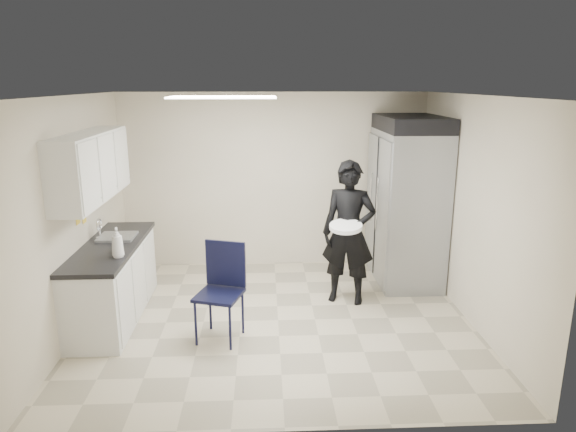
{
  "coord_description": "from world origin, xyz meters",
  "views": [
    {
      "loc": [
        -0.14,
        -5.57,
        2.74
      ],
      "look_at": [
        0.13,
        0.2,
        1.23
      ],
      "focal_mm": 32.0,
      "sensor_mm": 36.0,
      "label": 1
    }
  ],
  "objects_px": {
    "commercial_fridge": "(407,207)",
    "folding_chair": "(219,295)",
    "lower_counter": "(113,283)",
    "man_tuxedo": "(349,233)"
  },
  "relations": [
    {
      "from": "lower_counter",
      "to": "commercial_fridge",
      "type": "relative_size",
      "value": 0.9
    },
    {
      "from": "lower_counter",
      "to": "man_tuxedo",
      "type": "relative_size",
      "value": 1.05
    },
    {
      "from": "lower_counter",
      "to": "man_tuxedo",
      "type": "bearing_deg",
      "value": 6.67
    },
    {
      "from": "commercial_fridge",
      "to": "folding_chair",
      "type": "distance_m",
      "value": 3.05
    },
    {
      "from": "commercial_fridge",
      "to": "lower_counter",
      "type": "bearing_deg",
      "value": -164.12
    },
    {
      "from": "commercial_fridge",
      "to": "man_tuxedo",
      "type": "distance_m",
      "value": 1.2
    },
    {
      "from": "folding_chair",
      "to": "commercial_fridge",
      "type": "bearing_deg",
      "value": 51.95
    },
    {
      "from": "lower_counter",
      "to": "folding_chair",
      "type": "distance_m",
      "value": 1.45
    },
    {
      "from": "commercial_fridge",
      "to": "folding_chair",
      "type": "relative_size",
      "value": 2.03
    },
    {
      "from": "lower_counter",
      "to": "commercial_fridge",
      "type": "height_order",
      "value": "commercial_fridge"
    }
  ]
}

